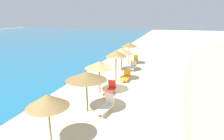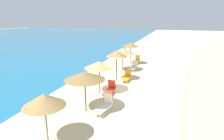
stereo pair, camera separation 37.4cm
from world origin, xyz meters
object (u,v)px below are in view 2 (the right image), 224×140
(beach_umbrella_2, at_px, (99,65))
(lounge_chair_2, at_px, (104,105))
(beach_umbrella_0, at_px, (44,100))
(beach_umbrella_4, at_px, (123,51))
(lounge_chair_1, at_px, (134,66))
(lounge_chair_3, at_px, (126,77))
(beach_umbrella_3, at_px, (116,54))
(lounge_chair_4, at_px, (137,60))
(beach_umbrella_5, at_px, (131,45))
(lounge_chair_0, at_px, (110,89))
(beach_umbrella_1, at_px, (85,76))

(beach_umbrella_2, xyz_separation_m, lounge_chair_2, (-3.01, -1.52, -1.82))
(beach_umbrella_0, height_order, beach_umbrella_2, beach_umbrella_2)
(beach_umbrella_4, height_order, lounge_chair_1, beach_umbrella_4)
(lounge_chair_1, bearing_deg, lounge_chair_3, 93.75)
(lounge_chair_1, bearing_deg, lounge_chair_2, 93.29)
(beach_umbrella_3, height_order, lounge_chair_3, beach_umbrella_3)
(lounge_chair_2, bearing_deg, lounge_chair_4, -76.27)
(beach_umbrella_5, height_order, lounge_chair_3, beach_umbrella_5)
(lounge_chair_0, bearing_deg, beach_umbrella_1, 79.54)
(beach_umbrella_2, relative_size, beach_umbrella_3, 0.88)
(beach_umbrella_4, xyz_separation_m, lounge_chair_2, (-9.84, -1.46, -1.80))
(beach_umbrella_0, relative_size, lounge_chair_4, 1.72)
(beach_umbrella_3, height_order, lounge_chair_4, beach_umbrella_3)
(beach_umbrella_5, bearing_deg, lounge_chair_3, -170.18)
(beach_umbrella_4, height_order, lounge_chair_4, beach_umbrella_4)
(beach_umbrella_1, xyz_separation_m, lounge_chair_1, (10.77, -0.78, -1.95))
(beach_umbrella_1, relative_size, lounge_chair_2, 1.62)
(beach_umbrella_4, distance_m, lounge_chair_1, 2.25)
(beach_umbrella_0, height_order, lounge_chair_3, beach_umbrella_0)
(beach_umbrella_2, xyz_separation_m, beach_umbrella_5, (10.11, -0.17, 0.22))
(beach_umbrella_2, relative_size, lounge_chair_1, 1.63)
(beach_umbrella_4, bearing_deg, beach_umbrella_2, 179.51)
(beach_umbrella_1, height_order, lounge_chair_4, beach_umbrella_1)
(beach_umbrella_2, xyz_separation_m, beach_umbrella_4, (6.83, -0.06, -0.02))
(lounge_chair_3, distance_m, lounge_chair_4, 7.17)
(beach_umbrella_5, bearing_deg, beach_umbrella_0, 179.43)
(beach_umbrella_0, xyz_separation_m, beach_umbrella_3, (9.95, -0.40, 0.41))
(beach_umbrella_5, height_order, lounge_chair_1, beach_umbrella_5)
(beach_umbrella_2, bearing_deg, beach_umbrella_0, -179.94)
(beach_umbrella_0, bearing_deg, lounge_chair_1, -4.51)
(lounge_chair_1, bearing_deg, beach_umbrella_0, 86.67)
(lounge_chair_3, bearing_deg, beach_umbrella_1, 82.56)
(beach_umbrella_1, xyz_separation_m, beach_umbrella_3, (6.46, -0.06, 0.24))
(beach_umbrella_2, xyz_separation_m, lounge_chair_4, (10.70, -0.85, -1.83))
(beach_umbrella_3, distance_m, lounge_chair_2, 6.69)
(beach_umbrella_4, height_order, lounge_chair_3, beach_umbrella_4)
(beach_umbrella_5, height_order, lounge_chair_0, beach_umbrella_5)
(beach_umbrella_0, height_order, lounge_chair_1, beach_umbrella_0)
(beach_umbrella_4, relative_size, lounge_chair_1, 1.66)
(lounge_chair_2, bearing_deg, beach_umbrella_1, 21.75)
(lounge_chair_1, distance_m, lounge_chair_2, 10.55)
(lounge_chair_0, height_order, lounge_chair_4, lounge_chair_4)
(beach_umbrella_3, relative_size, lounge_chair_2, 1.79)
(beach_umbrella_4, bearing_deg, lounge_chair_3, -159.15)
(lounge_chair_0, bearing_deg, beach_umbrella_5, -87.12)
(beach_umbrella_4, bearing_deg, beach_umbrella_1, -178.36)
(beach_umbrella_5, bearing_deg, beach_umbrella_3, -178.04)
(lounge_chair_4, bearing_deg, beach_umbrella_0, 92.22)
(lounge_chair_0, xyz_separation_m, lounge_chair_2, (-2.98, -0.64, 0.09))
(lounge_chair_1, bearing_deg, lounge_chair_0, 89.25)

